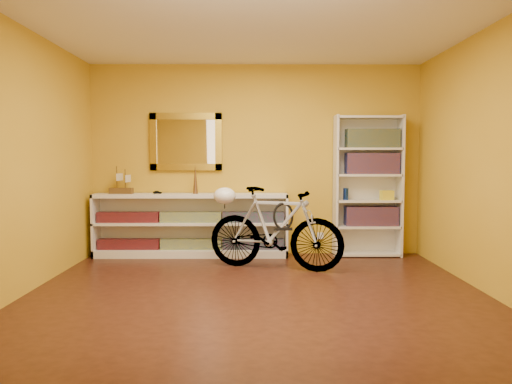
{
  "coord_description": "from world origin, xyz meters",
  "views": [
    {
      "loc": [
        -0.03,
        -4.57,
        1.32
      ],
      "look_at": [
        0.0,
        0.7,
        0.95
      ],
      "focal_mm": 33.44,
      "sensor_mm": 36.0,
      "label": 1
    }
  ],
  "objects_px": {
    "console_unit": "(191,225)",
    "bicycle": "(275,228)",
    "bookcase": "(368,186)",
    "helmet": "(225,196)"
  },
  "relations": [
    {
      "from": "console_unit",
      "to": "helmet",
      "type": "xyz_separation_m",
      "value": [
        0.49,
        -0.58,
        0.44
      ]
    },
    {
      "from": "bookcase",
      "to": "helmet",
      "type": "distance_m",
      "value": 1.99
    },
    {
      "from": "bookcase",
      "to": "bicycle",
      "type": "height_order",
      "value": "bookcase"
    },
    {
      "from": "console_unit",
      "to": "bookcase",
      "type": "height_order",
      "value": "bookcase"
    },
    {
      "from": "console_unit",
      "to": "bicycle",
      "type": "relative_size",
      "value": 1.55
    },
    {
      "from": "bookcase",
      "to": "bicycle",
      "type": "xyz_separation_m",
      "value": [
        -1.29,
        -0.8,
        -0.46
      ]
    },
    {
      "from": "bookcase",
      "to": "bicycle",
      "type": "bearing_deg",
      "value": -148.21
    },
    {
      "from": "bicycle",
      "to": "console_unit",
      "type": "bearing_deg",
      "value": 72.35
    },
    {
      "from": "bookcase",
      "to": "helmet",
      "type": "bearing_deg",
      "value": -162.3
    },
    {
      "from": "bicycle",
      "to": "helmet",
      "type": "bearing_deg",
      "value": 90.0
    }
  ]
}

